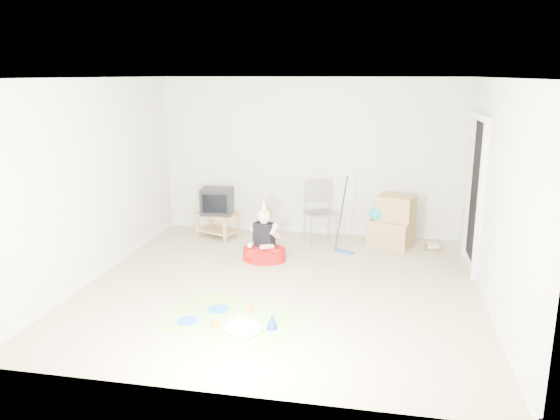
% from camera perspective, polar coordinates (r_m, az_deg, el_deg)
% --- Properties ---
extents(ground, '(5.00, 5.00, 0.00)m').
position_cam_1_polar(ground, '(7.08, 0.18, -7.90)').
color(ground, tan).
rests_on(ground, ground).
extents(doorway_recess, '(0.02, 0.90, 2.05)m').
position_cam_1_polar(doorway_recess, '(7.92, 19.83, 1.39)').
color(doorway_recess, black).
rests_on(doorway_recess, ground).
extents(tv_stand, '(0.75, 0.62, 0.40)m').
position_cam_1_polar(tv_stand, '(9.10, -6.52, -1.36)').
color(tv_stand, '#A57D4A').
rests_on(tv_stand, ground).
extents(crt_tv, '(0.53, 0.45, 0.43)m').
position_cam_1_polar(crt_tv, '(9.01, -6.59, 0.93)').
color(crt_tv, black).
rests_on(crt_tv, tv_stand).
extents(folding_chair, '(0.59, 0.58, 1.00)m').
position_cam_1_polar(folding_chair, '(8.73, 4.23, -0.32)').
color(folding_chair, gray).
rests_on(folding_chair, ground).
extents(cardboard_boxes, '(0.77, 0.67, 0.80)m').
position_cam_1_polar(cardboard_boxes, '(8.76, 11.64, -1.21)').
color(cardboard_boxes, '#AB8552').
rests_on(cardboard_boxes, ground).
extents(floor_mop, '(0.30, 0.36, 1.14)m').
position_cam_1_polar(floor_mop, '(8.29, 6.73, -2.77)').
color(floor_mop, '#2161A9').
rests_on(floor_mop, ground).
extents(book_pile, '(0.23, 0.28, 0.08)m').
position_cam_1_polar(book_pile, '(8.80, 15.60, -3.71)').
color(book_pile, '#226732').
rests_on(book_pile, ground).
extents(seated_woman, '(0.79, 0.79, 0.92)m').
position_cam_1_polar(seated_woman, '(7.96, -1.66, -3.84)').
color(seated_woman, '#B11310').
rests_on(seated_woman, ground).
extents(party_mat, '(1.74, 1.40, 0.01)m').
position_cam_1_polar(party_mat, '(6.23, -5.04, -11.12)').
color(party_mat, '#EA319B').
rests_on(party_mat, ground).
extents(birthday_cake, '(0.41, 0.38, 0.15)m').
position_cam_1_polar(birthday_cake, '(5.86, -3.90, -12.32)').
color(birthday_cake, white).
rests_on(birthday_cake, party_mat).
extents(blue_plate_near, '(0.24, 0.24, 0.01)m').
position_cam_1_polar(blue_plate_near, '(6.42, -6.44, -10.26)').
color(blue_plate_near, blue).
rests_on(blue_plate_near, party_mat).
extents(blue_plate_far, '(0.25, 0.25, 0.01)m').
position_cam_1_polar(blue_plate_far, '(6.18, -9.62, -11.36)').
color(blue_plate_far, blue).
rests_on(blue_plate_far, party_mat).
extents(orange_cup_near, '(0.09, 0.09, 0.08)m').
position_cam_1_polar(orange_cup_near, '(6.34, -3.13, -10.15)').
color(orange_cup_near, orange).
rests_on(orange_cup_near, party_mat).
extents(orange_cup_far, '(0.09, 0.09, 0.07)m').
position_cam_1_polar(orange_cup_far, '(5.99, -6.81, -11.83)').
color(orange_cup_far, orange).
rests_on(orange_cup_far, party_mat).
extents(blue_party_hat, '(0.14, 0.14, 0.18)m').
position_cam_1_polar(blue_party_hat, '(5.91, -0.82, -11.51)').
color(blue_party_hat, blue).
rests_on(blue_party_hat, party_mat).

